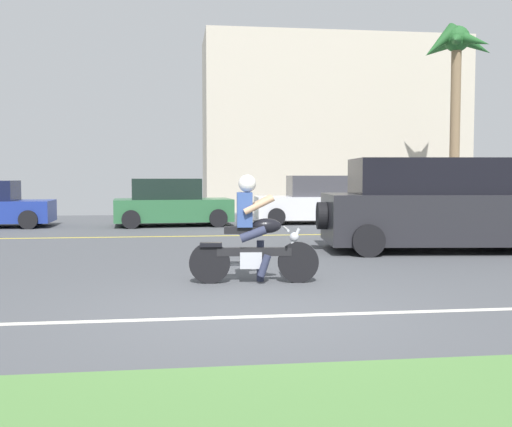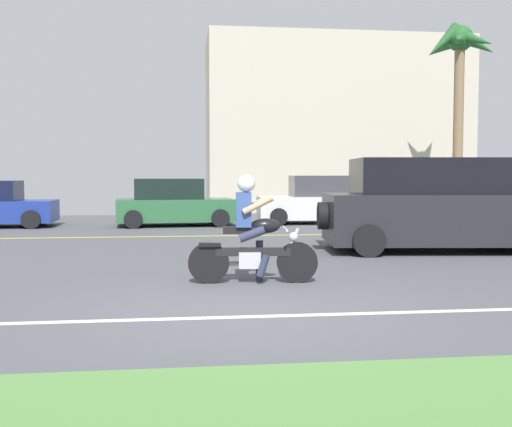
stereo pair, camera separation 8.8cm
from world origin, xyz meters
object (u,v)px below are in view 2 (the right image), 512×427
Objects in this scene: parked_car_1 at (173,204)px; palm_tree_0 at (459,59)px; motorcyclist at (252,237)px; parked_car_2 at (322,201)px; suv_nearby at (441,206)px; parked_car_3 at (441,200)px.

palm_tree_0 reaches higher than parked_car_1.
parked_car_1 is (-1.29, 10.62, 0.03)m from motorcyclist.
palm_tree_0 is (5.69, 2.06, 5.20)m from parked_car_2.
suv_nearby is at bearing -51.89° from parked_car_1.
palm_tree_0 is (10.59, 2.42, 5.24)m from parked_car_1.
suv_nearby is 1.35× the size of parked_car_3.
parked_car_3 is 5.48m from palm_tree_0.
parked_car_3 reaches higher than parked_car_1.
suv_nearby is (4.39, 3.38, 0.27)m from motorcyclist.
suv_nearby is 11.94m from palm_tree_0.
parked_car_3 is at bearing 7.35° from parked_car_1.
suv_nearby is 9.21m from parked_car_1.
parked_car_3 is at bearing 65.99° from suv_nearby.
motorcyclist is 11.56m from parked_car_2.
parked_car_3 is (4.55, 0.86, -0.03)m from parked_car_2.
motorcyclist is at bearing -124.57° from parked_car_3.
motorcyclist reaches higher than parked_car_3.
palm_tree_0 is at bearing 63.07° from suv_nearby.
palm_tree_0 is at bearing 54.51° from motorcyclist.
palm_tree_0 reaches higher than suv_nearby.
suv_nearby is 0.71× the size of palm_tree_0.
palm_tree_0 reaches higher than parked_car_3.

